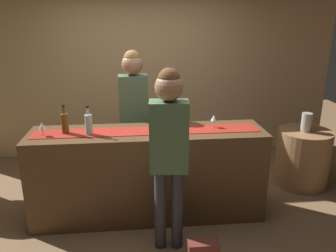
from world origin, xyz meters
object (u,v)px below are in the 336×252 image
wine_bottle_clear (89,124)px  wine_glass_mid_counter (214,118)px  customer_sipping (169,142)px  wine_bottle_amber (65,123)px  bartender (134,106)px  vase_on_side_table (306,122)px  handbag (203,252)px  round_side_table (302,157)px  wine_glass_near_customer (42,126)px

wine_bottle_clear → wine_glass_mid_counter: size_ratio=2.10×
customer_sipping → wine_bottle_amber: bearing=154.1°
bartender → wine_glass_mid_counter: bearing=146.3°
wine_bottle_amber → bartender: bearing=39.2°
vase_on_side_table → handbag: vase_on_side_table is taller
wine_glass_mid_counter → round_side_table: size_ratio=0.19×
round_side_table → bartender: bearing=178.9°
wine_glass_mid_counter → vase_on_side_table: size_ratio=0.60×
wine_bottle_amber → vase_on_side_table: bearing=10.1°
wine_glass_mid_counter → customer_sipping: bearing=-131.0°
wine_bottle_amber → vase_on_side_table: (2.87, 0.51, -0.24)m
customer_sipping → handbag: bearing=-37.6°
wine_bottle_amber → wine_glass_near_customer: 0.22m
wine_bottle_clear → wine_glass_near_customer: wine_bottle_clear is taller
wine_bottle_clear → vase_on_side_table: (2.62, 0.57, -0.24)m
wine_glass_near_customer → handbag: size_ratio=0.51×
wine_glass_mid_counter → customer_sipping: customer_sipping is taller
wine_glass_near_customer → bartender: bartender is taller
vase_on_side_table → customer_sipping: bearing=-149.3°
customer_sipping → vase_on_side_table: size_ratio=7.24×
wine_glass_near_customer → customer_sipping: bearing=-24.1°
wine_bottle_clear → handbag: (1.04, -0.80, -0.99)m
wine_bottle_clear → wine_glass_mid_counter: 1.31m
wine_bottle_amber → customer_sipping: bearing=-30.7°
wine_glass_mid_counter → handbag: wine_glass_mid_counter is taller
wine_bottle_clear → bartender: 0.78m
wine_bottle_clear → customer_sipping: bearing=-35.2°
vase_on_side_table → wine_glass_near_customer: bearing=-169.6°
wine_bottle_amber → wine_glass_near_customer: wine_bottle_amber is taller
wine_bottle_clear → wine_glass_near_customer: size_ratio=2.10×
wine_bottle_amber → handbag: bearing=-33.7°
wine_glass_mid_counter → bartender: (-0.86, 0.53, 0.01)m
wine_glass_mid_counter → handbag: size_ratio=0.51×
wine_bottle_clear → round_side_table: (2.64, 0.59, -0.73)m
round_side_table → wine_bottle_amber: bearing=-169.7°
wine_bottle_amber → wine_glass_mid_counter: 1.56m
wine_glass_near_customer → customer_sipping: 1.33m
wine_bottle_amber → wine_bottle_clear: bearing=-14.3°
customer_sipping → handbag: customer_sipping is taller
wine_bottle_amber → round_side_table: wine_bottle_amber is taller
wine_bottle_amber → round_side_table: 3.02m
bartender → vase_on_side_table: 2.18m
round_side_table → vase_on_side_table: vase_on_side_table is taller
round_side_table → handbag: (-1.59, -1.39, -0.26)m
customer_sipping → vase_on_side_table: (1.86, 1.11, -0.22)m
customer_sipping → bartender: bearing=109.5°
wine_glass_near_customer → bartender: bearing=34.3°
bartender → customer_sipping: bearing=102.7°
wine_glass_near_customer → handbag: wine_glass_near_customer is taller
bartender → handbag: bearing=110.6°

